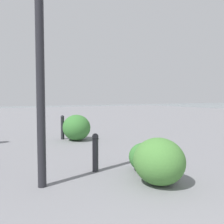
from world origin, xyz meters
TOP-DOWN VIEW (x-y plane):
  - lamppost at (4.34, 0.58)m, footprint 0.98×0.28m
  - bollard_near at (4.68, -0.57)m, footprint 0.13×0.13m
  - bollard_mid at (8.69, -1.19)m, footprint 0.13×0.13m
  - shrub_low at (3.48, -1.20)m, footprint 0.95×0.85m
  - shrub_round at (8.23, -1.55)m, footprint 1.05×0.94m
  - shrub_tall at (4.21, -1.44)m, footprint 0.68×0.61m

SIDE VIEW (x-z plane):
  - shrub_tall at x=4.21m, z-range 0.00..0.58m
  - shrub_low at x=3.48m, z-range 0.00..0.81m
  - bollard_near at x=4.68m, z-range 0.02..0.79m
  - shrub_round at x=8.23m, z-range 0.00..0.89m
  - bollard_mid at x=8.69m, z-range 0.02..0.87m
  - lamppost at x=4.34m, z-range 0.69..5.03m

